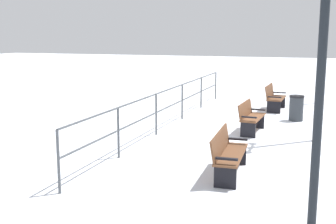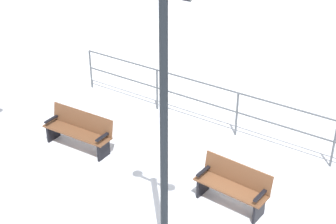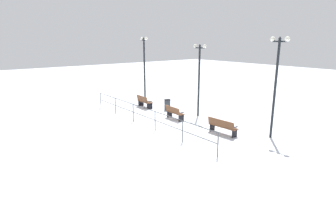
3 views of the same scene
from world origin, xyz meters
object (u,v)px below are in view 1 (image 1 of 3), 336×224
object	(u,v)px
lamppost_far	(324,18)
trash_bin	(296,108)
bench_second	(250,117)
lamppost_middle	(324,21)
bench_third	(274,97)
bench_nearest	(228,152)

from	to	relation	value
lamppost_far	trash_bin	size ratio (longest dim) A/B	6.42
bench_second	lamppost_middle	xyz separation A→B (m)	(1.76, -0.35, 2.56)
bench_third	bench_nearest	bearing A→B (deg)	-88.15
bench_third	lamppost_middle	size ratio (longest dim) A/B	0.31
lamppost_far	trash_bin	bearing A→B (deg)	-99.61
bench_second	lamppost_middle	world-z (taller)	lamppost_middle
lamppost_middle	trash_bin	distance (m)	3.65
bench_nearest	bench_third	size ratio (longest dim) A/B	1.18
bench_second	trash_bin	world-z (taller)	bench_second
lamppost_middle	bench_second	bearing A→B (deg)	168.63
lamppost_far	lamppost_middle	bearing A→B (deg)	-90.00
bench_third	lamppost_far	world-z (taller)	lamppost_far
lamppost_far	bench_nearest	bearing A→B (deg)	-99.23
lamppost_middle	bench_nearest	bearing A→B (deg)	-114.59
lamppost_middle	trash_bin	size ratio (longest dim) A/B	5.84
bench_nearest	lamppost_middle	size ratio (longest dim) A/B	0.37
bench_nearest	trash_bin	bearing A→B (deg)	78.07
bench_third	lamppost_middle	xyz separation A→B (m)	(1.51, -4.19, 2.54)
bench_second	bench_third	world-z (taller)	bench_third
bench_second	trash_bin	bearing A→B (deg)	65.60
bench_nearest	lamppost_far	world-z (taller)	lamppost_far
bench_third	lamppost_middle	bearing A→B (deg)	-67.68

